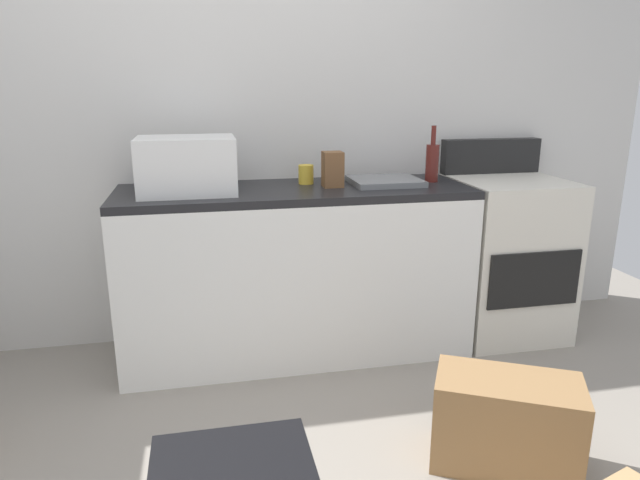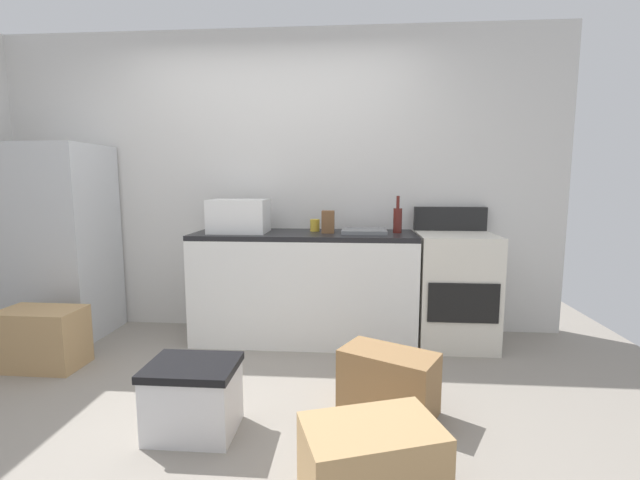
% 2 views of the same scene
% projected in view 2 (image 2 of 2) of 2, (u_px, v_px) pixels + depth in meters
% --- Properties ---
extents(ground_plane, '(6.00, 6.00, 0.00)m').
position_uv_depth(ground_plane, '(230.00, 411.00, 2.51)').
color(ground_plane, gray).
extents(wall_back, '(5.00, 0.10, 2.60)m').
position_uv_depth(wall_back, '(275.00, 183.00, 3.87)').
color(wall_back, silver).
rests_on(wall_back, ground_plane).
extents(kitchen_counter, '(1.80, 0.60, 0.90)m').
position_uv_depth(kitchen_counter, '(304.00, 286.00, 3.62)').
color(kitchen_counter, white).
rests_on(kitchen_counter, ground_plane).
extents(refrigerator, '(0.68, 0.66, 1.62)m').
position_uv_depth(refrigerator, '(63.00, 242.00, 3.68)').
color(refrigerator, silver).
rests_on(refrigerator, ground_plane).
extents(stove_oven, '(0.60, 0.61, 1.10)m').
position_uv_depth(stove_oven, '(454.00, 287.00, 3.52)').
color(stove_oven, silver).
rests_on(stove_oven, ground_plane).
extents(microwave, '(0.46, 0.34, 0.27)m').
position_uv_depth(microwave, '(239.00, 216.00, 3.55)').
color(microwave, white).
rests_on(microwave, kitchen_counter).
extents(sink_basin, '(0.36, 0.32, 0.03)m').
position_uv_depth(sink_basin, '(364.00, 231.00, 3.53)').
color(sink_basin, slate).
rests_on(sink_basin, kitchen_counter).
extents(wine_bottle, '(0.07, 0.07, 0.30)m').
position_uv_depth(wine_bottle, '(398.00, 219.00, 3.52)').
color(wine_bottle, '#591E19').
rests_on(wine_bottle, kitchen_counter).
extents(coffee_mug, '(0.08, 0.08, 0.10)m').
position_uv_depth(coffee_mug, '(315.00, 225.00, 3.65)').
color(coffee_mug, gold).
rests_on(coffee_mug, kitchen_counter).
extents(knife_block, '(0.10, 0.10, 0.18)m').
position_uv_depth(knife_block, '(328.00, 222.00, 3.52)').
color(knife_block, brown).
rests_on(knife_block, kitchen_counter).
extents(cardboard_box_large, '(0.60, 0.50, 0.36)m').
position_uv_depth(cardboard_box_large, '(388.00, 382.00, 2.49)').
color(cardboard_box_large, olive).
rests_on(cardboard_box_large, ground_plane).
extents(cardboard_box_medium, '(0.55, 0.33, 0.42)m').
position_uv_depth(cardboard_box_medium, '(42.00, 338.00, 3.08)').
color(cardboard_box_medium, tan).
rests_on(cardboard_box_medium, ground_plane).
extents(cardboard_box_small, '(0.63, 0.50, 0.35)m').
position_uv_depth(cardboard_box_small, '(371.00, 466.00, 1.75)').
color(cardboard_box_small, tan).
rests_on(cardboard_box_small, ground_plane).
extents(storage_bin, '(0.46, 0.36, 0.38)m').
position_uv_depth(storage_bin, '(193.00, 398.00, 2.28)').
color(storage_bin, silver).
rests_on(storage_bin, ground_plane).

